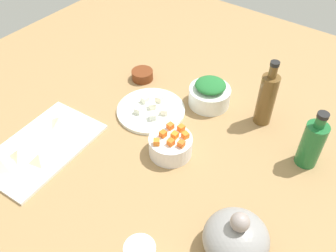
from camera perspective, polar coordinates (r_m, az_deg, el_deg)
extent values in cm
cube|color=#9F7B4D|center=(116.12, 0.00, -2.31)|extent=(190.00, 190.00, 3.00)
cube|color=white|center=(118.02, -19.19, -3.14)|extent=(37.15, 24.45, 1.00)
cylinder|color=white|center=(123.66, -2.71, 2.48)|extent=(23.27, 23.27, 1.20)
cylinder|color=white|center=(125.97, 6.54, 4.69)|extent=(14.27, 14.27, 6.47)
cylinder|color=white|center=(108.44, 0.40, -3.09)|extent=(13.10, 13.10, 6.06)
cylinder|color=maroon|center=(137.79, -4.06, 8.03)|extent=(8.04, 8.04, 3.58)
ellipsoid|color=gray|center=(89.35, 10.65, -17.01)|extent=(15.79, 15.54, 10.57)
sphere|color=gray|center=(83.34, 11.29, -14.64)|extent=(4.42, 4.42, 4.42)
cylinder|color=#216A32|center=(110.66, 21.67, -2.76)|extent=(6.38, 6.38, 14.54)
cylinder|color=#216A32|center=(104.78, 22.92, 0.62)|extent=(2.87, 2.87, 3.40)
cylinder|color=black|center=(103.34, 23.27, 1.55)|extent=(3.19, 3.19, 1.20)
cylinder|color=brown|center=(118.92, 15.21, 3.98)|extent=(5.63, 5.63, 17.77)
cylinder|color=brown|center=(112.46, 16.24, 8.27)|extent=(2.53, 2.53, 4.22)
cylinder|color=black|center=(110.97, 16.52, 9.40)|extent=(2.82, 2.82, 1.20)
cube|color=orange|center=(103.94, 0.45, -2.58)|extent=(1.97, 1.97, 1.80)
cube|color=orange|center=(106.31, -0.79, -1.25)|extent=(2.01, 2.01, 1.80)
cube|color=orange|center=(106.02, 2.75, -1.47)|extent=(2.26, 2.26, 1.80)
cube|color=orange|center=(103.58, 2.10, -2.82)|extent=(1.90, 1.90, 1.80)
cube|color=orange|center=(107.83, 1.94, -0.47)|extent=(2.12, 2.12, 1.80)
cube|color=orange|center=(108.67, 0.37, -0.01)|extent=(2.08, 2.08, 1.80)
cube|color=orange|center=(104.06, -1.81, -2.53)|extent=(2.52, 2.52, 1.80)
cube|color=orange|center=(105.94, 1.07, -1.46)|extent=(1.83, 1.83, 1.80)
ellipsoid|color=#236E30|center=(123.00, 6.72, 6.42)|extent=(14.34, 14.38, 3.17)
cube|color=#EFE3CA|center=(125.67, -1.42, 4.34)|extent=(2.65, 2.65, 2.20)
cube|color=white|center=(118.83, -2.43, 1.53)|extent=(3.11, 3.11, 2.20)
cube|color=white|center=(120.64, -0.56, 2.35)|extent=(2.86, 2.86, 2.20)
cube|color=white|center=(121.41, -4.73, 2.49)|extent=(2.48, 2.48, 2.20)
cube|color=white|center=(125.59, -3.69, 4.22)|extent=(2.35, 2.35, 2.20)
cube|color=white|center=(122.97, -2.48, 3.26)|extent=(3.11, 3.11, 2.20)
pyramid|color=beige|center=(112.66, -19.63, -4.71)|extent=(6.96, 6.87, 2.66)
pyramid|color=beige|center=(122.49, -16.71, 0.84)|extent=(5.52, 5.85, 2.54)
pyramid|color=beige|center=(116.28, -22.48, -3.90)|extent=(6.94, 6.89, 2.59)
pyramid|color=beige|center=(114.94, -24.60, -5.53)|extent=(5.26, 5.70, 2.43)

